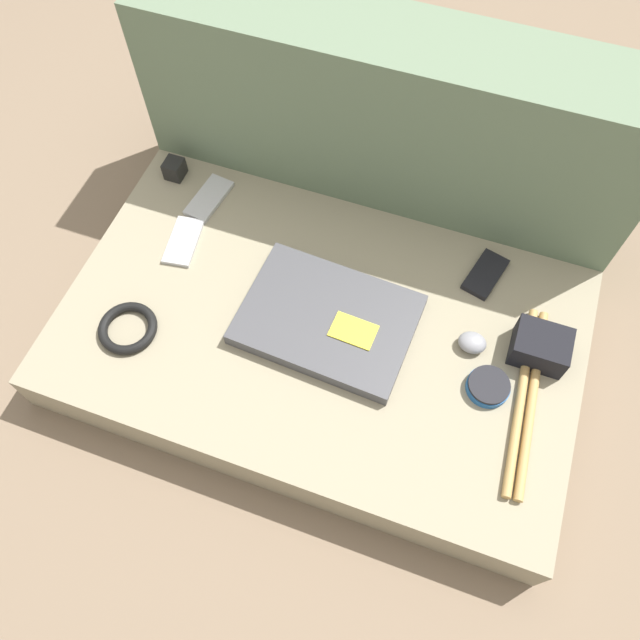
{
  "coord_description": "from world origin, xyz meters",
  "views": [
    {
      "loc": [
        0.21,
        -0.58,
        1.25
      ],
      "look_at": [
        0.0,
        0.0,
        0.14
      ],
      "focal_mm": 35.0,
      "sensor_mm": 36.0,
      "label": 1
    }
  ],
  "objects_px": {
    "charger_brick": "(175,169)",
    "camera_pouch": "(540,347)",
    "phone_silver": "(485,274)",
    "computer_mouse": "(472,343)",
    "speaker_puck": "(488,386)",
    "laptop": "(328,319)",
    "phone_black": "(183,241)",
    "phone_small": "(209,198)"
  },
  "relations": [
    {
      "from": "phone_small",
      "to": "charger_brick",
      "type": "height_order",
      "value": "charger_brick"
    },
    {
      "from": "phone_black",
      "to": "computer_mouse",
      "type": "bearing_deg",
      "value": -11.97
    },
    {
      "from": "phone_black",
      "to": "camera_pouch",
      "type": "xyz_separation_m",
      "value": [
        0.79,
        -0.01,
        0.03
      ]
    },
    {
      "from": "phone_small",
      "to": "camera_pouch",
      "type": "bearing_deg",
      "value": -2.61
    },
    {
      "from": "charger_brick",
      "to": "phone_silver",
      "type": "bearing_deg",
      "value": -2.6
    },
    {
      "from": "phone_silver",
      "to": "phone_small",
      "type": "relative_size",
      "value": 0.93
    },
    {
      "from": "computer_mouse",
      "to": "speaker_puck",
      "type": "bearing_deg",
      "value": -59.87
    },
    {
      "from": "phone_small",
      "to": "camera_pouch",
      "type": "distance_m",
      "value": 0.8
    },
    {
      "from": "computer_mouse",
      "to": "phone_silver",
      "type": "bearing_deg",
      "value": 90.71
    },
    {
      "from": "computer_mouse",
      "to": "phone_silver",
      "type": "distance_m",
      "value": 0.18
    },
    {
      "from": "phone_silver",
      "to": "camera_pouch",
      "type": "xyz_separation_m",
      "value": [
        0.14,
        -0.15,
        0.03
      ]
    },
    {
      "from": "speaker_puck",
      "to": "camera_pouch",
      "type": "xyz_separation_m",
      "value": [
        0.08,
        0.11,
        0.02
      ]
    },
    {
      "from": "phone_silver",
      "to": "phone_black",
      "type": "bearing_deg",
      "value": -153.31
    },
    {
      "from": "speaker_puck",
      "to": "charger_brick",
      "type": "bearing_deg",
      "value": 160.34
    },
    {
      "from": "phone_silver",
      "to": "phone_small",
      "type": "xyz_separation_m",
      "value": [
        -0.65,
        -0.01,
        -0.0
      ]
    },
    {
      "from": "laptop",
      "to": "charger_brick",
      "type": "height_order",
      "value": "charger_brick"
    },
    {
      "from": "laptop",
      "to": "speaker_puck",
      "type": "height_order",
      "value": "laptop"
    },
    {
      "from": "laptop",
      "to": "computer_mouse",
      "type": "bearing_deg",
      "value": 12.52
    },
    {
      "from": "phone_silver",
      "to": "charger_brick",
      "type": "relative_size",
      "value": 2.82
    },
    {
      "from": "phone_silver",
      "to": "camera_pouch",
      "type": "height_order",
      "value": "camera_pouch"
    },
    {
      "from": "charger_brick",
      "to": "camera_pouch",
      "type": "bearing_deg",
      "value": -11.62
    },
    {
      "from": "computer_mouse",
      "to": "speaker_puck",
      "type": "height_order",
      "value": "computer_mouse"
    },
    {
      "from": "laptop",
      "to": "charger_brick",
      "type": "xyz_separation_m",
      "value": [
        -0.47,
        0.26,
        0.01
      ]
    },
    {
      "from": "phone_black",
      "to": "laptop",
      "type": "bearing_deg",
      "value": -21.68
    },
    {
      "from": "laptop",
      "to": "camera_pouch",
      "type": "height_order",
      "value": "camera_pouch"
    },
    {
      "from": "computer_mouse",
      "to": "camera_pouch",
      "type": "height_order",
      "value": "camera_pouch"
    },
    {
      "from": "phone_black",
      "to": "phone_small",
      "type": "xyz_separation_m",
      "value": [
        0.0,
        0.13,
        0.0
      ]
    },
    {
      "from": "computer_mouse",
      "to": "phone_small",
      "type": "distance_m",
      "value": 0.68
    },
    {
      "from": "camera_pouch",
      "to": "speaker_puck",
      "type": "bearing_deg",
      "value": -125.25
    },
    {
      "from": "laptop",
      "to": "phone_small",
      "type": "height_order",
      "value": "laptop"
    },
    {
      "from": "phone_small",
      "to": "phone_silver",
      "type": "bearing_deg",
      "value": 8.25
    },
    {
      "from": "speaker_puck",
      "to": "phone_silver",
      "type": "distance_m",
      "value": 0.26
    },
    {
      "from": "speaker_puck",
      "to": "charger_brick",
      "type": "xyz_separation_m",
      "value": [
        -0.82,
        0.29,
        0.01
      ]
    },
    {
      "from": "speaker_puck",
      "to": "camera_pouch",
      "type": "height_order",
      "value": "camera_pouch"
    },
    {
      "from": "computer_mouse",
      "to": "phone_small",
      "type": "height_order",
      "value": "computer_mouse"
    },
    {
      "from": "computer_mouse",
      "to": "phone_small",
      "type": "bearing_deg",
      "value": 163.24
    },
    {
      "from": "camera_pouch",
      "to": "computer_mouse",
      "type": "bearing_deg",
      "value": -167.82
    },
    {
      "from": "phone_small",
      "to": "charger_brick",
      "type": "bearing_deg",
      "value": 165.93
    },
    {
      "from": "speaker_puck",
      "to": "charger_brick",
      "type": "distance_m",
      "value": 0.87
    },
    {
      "from": "speaker_puck",
      "to": "camera_pouch",
      "type": "bearing_deg",
      "value": 54.75
    },
    {
      "from": "phone_black",
      "to": "phone_small",
      "type": "relative_size",
      "value": 0.99
    },
    {
      "from": "speaker_puck",
      "to": "charger_brick",
      "type": "height_order",
      "value": "charger_brick"
    }
  ]
}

